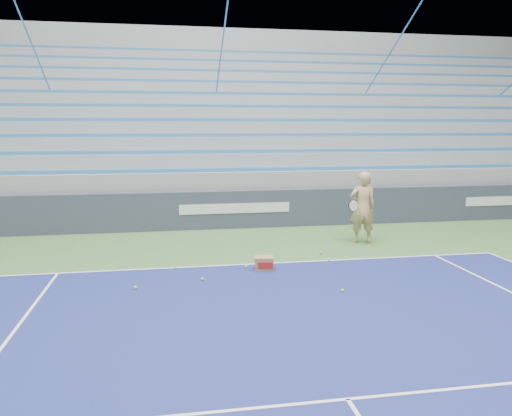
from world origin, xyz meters
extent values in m
cube|color=white|center=(0.00, 11.88, 0.01)|extent=(10.97, 0.05, 0.00)
cube|color=white|center=(0.00, 6.40, 0.01)|extent=(8.23, 0.05, 0.00)
cube|color=#353C50|center=(0.00, 15.88, 0.55)|extent=(30.00, 0.30, 1.10)
cube|color=white|center=(0.00, 15.72, 0.60)|extent=(3.20, 0.02, 0.28)
cube|color=#96999E|center=(0.00, 20.43, 0.55)|extent=(30.00, 8.50, 1.10)
cube|color=#96999E|center=(0.00, 20.43, 1.35)|extent=(30.00, 8.50, 0.50)
cube|color=#3170B2|center=(0.00, 16.56, 1.66)|extent=(29.60, 0.42, 0.11)
cube|color=#96999E|center=(0.00, 20.86, 1.85)|extent=(30.00, 7.65, 0.50)
cube|color=#3170B2|center=(0.00, 17.41, 2.16)|extent=(29.60, 0.42, 0.11)
cube|color=#96999E|center=(0.00, 21.28, 2.35)|extent=(30.00, 6.80, 0.50)
cube|color=#3170B2|center=(0.00, 18.26, 2.66)|extent=(29.60, 0.42, 0.11)
cube|color=#96999E|center=(0.00, 21.71, 2.85)|extent=(30.00, 5.95, 0.50)
cube|color=#3170B2|center=(0.00, 19.11, 3.16)|extent=(29.60, 0.42, 0.11)
cube|color=#96999E|center=(0.00, 22.13, 3.35)|extent=(30.00, 5.10, 0.50)
cube|color=#3170B2|center=(0.00, 19.96, 3.66)|extent=(29.60, 0.42, 0.11)
cube|color=#96999E|center=(0.00, 22.56, 3.85)|extent=(30.00, 4.25, 0.50)
cube|color=#3170B2|center=(0.00, 20.81, 4.15)|extent=(29.60, 0.42, 0.11)
cube|color=#96999E|center=(0.00, 22.98, 4.35)|extent=(30.00, 3.40, 0.50)
cube|color=#3170B2|center=(0.00, 21.66, 4.65)|extent=(29.60, 0.42, 0.11)
cube|color=#96999E|center=(0.00, 23.41, 4.85)|extent=(30.00, 2.55, 0.50)
cube|color=#3170B2|center=(0.00, 22.51, 5.15)|extent=(29.60, 0.42, 0.11)
cube|color=#96999E|center=(0.00, 23.84, 5.35)|extent=(30.00, 1.70, 0.50)
cube|color=#3170B2|center=(0.00, 23.36, 5.65)|extent=(29.60, 0.42, 0.11)
cube|color=#96999E|center=(0.00, 24.26, 5.85)|extent=(30.00, 0.85, 0.50)
cube|color=#3170B2|center=(0.00, 24.21, 6.15)|extent=(29.60, 0.42, 0.11)
cube|color=#96999E|center=(0.00, 24.98, 3.65)|extent=(31.00, 0.40, 7.30)
cylinder|color=#3876C6|center=(-6.00, 20.43, 4.60)|extent=(0.05, 8.53, 5.04)
cylinder|color=#3876C6|center=(0.00, 20.43, 4.60)|extent=(0.05, 8.53, 5.04)
cylinder|color=#3876C6|center=(6.00, 20.43, 4.60)|extent=(0.05, 8.53, 5.04)
cylinder|color=#3876C6|center=(12.00, 20.43, 4.60)|extent=(0.05, 8.53, 5.04)
imported|color=tan|center=(2.96, 13.45, 0.91)|extent=(0.71, 0.51, 1.82)
cylinder|color=black|center=(2.61, 13.20, 0.95)|extent=(0.12, 0.27, 0.08)
cylinder|color=beige|center=(2.51, 12.92, 1.05)|extent=(0.29, 0.16, 0.28)
torus|color=black|center=(2.51, 12.92, 1.05)|extent=(0.31, 0.18, 0.30)
cube|color=#987149|center=(0.03, 11.43, 0.14)|extent=(0.42, 0.35, 0.29)
cube|color=#B21E19|center=(0.03, 11.28, 0.14)|extent=(0.30, 0.06, 0.13)
sphere|color=#B1E52E|center=(-1.27, 10.92, 0.03)|extent=(0.07, 0.07, 0.07)
sphere|color=#B1E52E|center=(-0.31, 11.63, 0.03)|extent=(0.07, 0.07, 0.07)
sphere|color=#B1E52E|center=(1.15, 9.80, 0.03)|extent=(0.07, 0.07, 0.07)
sphere|color=#B1E52E|center=(-2.51, 10.61, 0.03)|extent=(0.07, 0.07, 0.07)
sphere|color=#B1E52E|center=(1.58, 11.90, 0.03)|extent=(0.07, 0.07, 0.07)
sphere|color=#B1E52E|center=(1.59, 12.50, 0.03)|extent=(0.07, 0.07, 0.07)
sphere|color=#B1E52E|center=(-1.75, 11.78, 0.03)|extent=(0.07, 0.07, 0.07)
camera|label=1|loc=(-1.84, 1.65, 2.94)|focal=35.00mm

